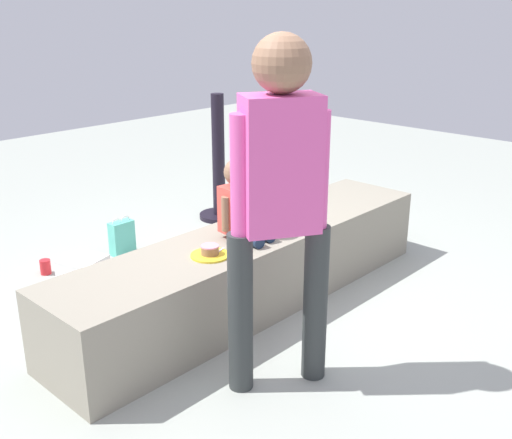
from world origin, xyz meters
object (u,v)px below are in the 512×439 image
at_px(child_seated, 240,203).
at_px(adult_standing, 280,187).
at_px(cake_box_white, 83,266).
at_px(party_cup_red, 45,267).
at_px(water_bottle_far_side, 67,321).
at_px(gift_bag, 122,237).
at_px(handbag_black_leather, 176,278).
at_px(water_bottle_near_gift, 161,258).
at_px(cake_plate, 210,253).

bearing_deg(child_seated, adult_standing, -122.28).
bearing_deg(cake_box_white, party_cup_red, 133.85).
xyz_separation_m(child_seated, adult_standing, (-0.44, -0.69, 0.34)).
height_order(adult_standing, water_bottle_far_side, adult_standing).
distance_m(gift_bag, handbag_black_leather, 0.84).
bearing_deg(party_cup_red, water_bottle_far_side, -111.20).
relative_size(adult_standing, water_bottle_near_gift, 9.13).
distance_m(water_bottle_far_side, party_cup_red, 0.95).
distance_m(adult_standing, water_bottle_near_gift, 1.86).
height_order(cake_plate, party_cup_red, cake_plate).
bearing_deg(handbag_black_leather, party_cup_red, 116.10).
distance_m(water_bottle_far_side, handbag_black_leather, 0.79).
distance_m(adult_standing, gift_bag, 2.22).
xyz_separation_m(child_seated, gift_bag, (0.01, 1.29, -0.56)).
bearing_deg(child_seated, gift_bag, 89.68).
xyz_separation_m(water_bottle_near_gift, party_cup_red, (-0.61, 0.54, -0.03)).
bearing_deg(gift_bag, child_seated, -90.32).
height_order(cake_plate, water_bottle_near_gift, cake_plate).
distance_m(adult_standing, party_cup_red, 2.30).
relative_size(gift_bag, cake_box_white, 1.07).
xyz_separation_m(cake_plate, water_bottle_near_gift, (0.36, 0.93, -0.42)).
xyz_separation_m(cake_plate, handbag_black_leather, (0.19, 0.55, -0.39)).
xyz_separation_m(water_bottle_far_side, cake_box_white, (0.53, 0.69, -0.03)).
relative_size(child_seated, adult_standing, 0.28).
relative_size(adult_standing, water_bottle_far_side, 8.70).
height_order(child_seated, gift_bag, child_seated).
relative_size(child_seated, handbag_black_leather, 1.55).
distance_m(gift_bag, party_cup_red, 0.61).
relative_size(cake_plate, party_cup_red, 2.13).
bearing_deg(gift_bag, cake_box_white, -166.15).
relative_size(adult_standing, party_cup_red, 16.20).
bearing_deg(cake_box_white, gift_bag, 13.85).
bearing_deg(handbag_black_leather, cake_box_white, 110.02).
distance_m(child_seated, cake_plate, 0.39).
bearing_deg(cake_plate, party_cup_red, 99.92).
xyz_separation_m(child_seated, party_cup_red, (-0.59, 1.38, -0.64)).
xyz_separation_m(cake_plate, party_cup_red, (-0.26, 1.47, -0.45)).
relative_size(water_bottle_near_gift, party_cup_red, 1.78).
bearing_deg(water_bottle_near_gift, handbag_black_leather, -113.70).
distance_m(child_seated, handbag_black_leather, 0.76).
xyz_separation_m(adult_standing, cake_box_white, (0.03, 1.88, -0.97)).
xyz_separation_m(gift_bag, water_bottle_far_side, (-0.94, -0.79, -0.04)).
bearing_deg(party_cup_red, gift_bag, -8.72).
relative_size(gift_bag, water_bottle_far_side, 1.52).
bearing_deg(party_cup_red, adult_standing, -85.81).
bearing_deg(water_bottle_far_side, handbag_black_leather, -2.23).
relative_size(cake_plate, water_bottle_near_gift, 1.20).
bearing_deg(cake_box_white, water_bottle_far_side, -127.37).
relative_size(adult_standing, handbag_black_leather, 5.46).
bearing_deg(water_bottle_near_gift, water_bottle_far_side, -160.19).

